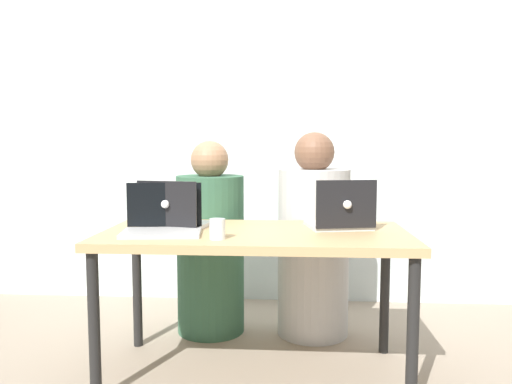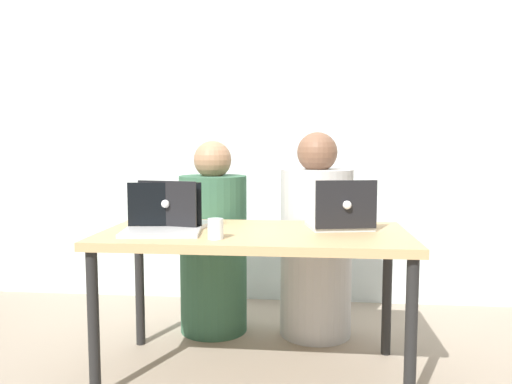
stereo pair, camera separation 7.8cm
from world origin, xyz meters
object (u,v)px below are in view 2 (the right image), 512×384
object	(u,v)px
person_on_left	(213,247)
water_glass_left	(216,230)
laptop_back_right	(341,219)
person_on_right	(316,246)
laptop_back_left	(174,217)
laptop_front_left	(162,222)

from	to	relation	value
person_on_left	water_glass_left	bearing A→B (deg)	118.46
laptop_back_right	water_glass_left	world-z (taller)	laptop_back_right
person_on_right	water_glass_left	world-z (taller)	person_on_right
person_on_right	person_on_left	bearing A→B (deg)	16.21
water_glass_left	laptop_back_left	bearing A→B (deg)	132.30
person_on_right	water_glass_left	bearing A→B (deg)	75.53
person_on_left	laptop_back_right	size ratio (longest dim) A/B	3.38
person_on_left	person_on_right	size ratio (longest dim) A/B	0.96
person_on_left	laptop_front_left	xyz separation A→B (m)	(-0.12, -0.63, 0.25)
laptop_back_left	laptop_front_left	xyz separation A→B (m)	(-0.02, -0.16, -0.00)
laptop_back_left	person_on_right	bearing A→B (deg)	-134.68
laptop_back_left	laptop_front_left	bearing A→B (deg)	95.46
water_glass_left	laptop_front_left	bearing A→B (deg)	155.04
person_on_left	laptop_front_left	distance (m)	0.69
water_glass_left	laptop_back_right	bearing A→B (deg)	27.77
laptop_front_left	water_glass_left	bearing A→B (deg)	-32.24
person_on_left	laptop_back_right	xyz separation A→B (m)	(0.72, -0.47, 0.25)
person_on_right	laptop_front_left	bearing A→B (deg)	57.30
laptop_back_right	laptop_back_left	xyz separation A→B (m)	(-0.82, -0.01, -0.00)
laptop_front_left	person_on_right	bearing A→B (deg)	33.82
laptop_back_left	water_glass_left	size ratio (longest dim) A/B	3.89
laptop_back_left	laptop_back_right	bearing A→B (deg)	-167.83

